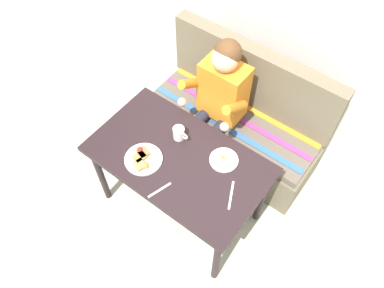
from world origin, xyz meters
The scene contains 9 objects.
ground_plane centered at (0.00, 0.00, 0.00)m, with size 8.00×8.00×0.00m, color #B1B69F.
table centered at (0.00, 0.00, 0.65)m, with size 1.20×0.70×0.73m.
couch centered at (0.00, 0.76, 0.33)m, with size 1.44×0.56×1.00m.
person centered at (-0.09, 0.59, 0.74)m, with size 0.45×0.61×1.21m.
plate_breakfast centered at (-0.18, -0.15, 0.74)m, with size 0.25×0.25×0.05m.
plate_eggs centered at (0.25, 0.16, 0.74)m, with size 0.19×0.19×0.04m.
coffee_mug centered at (-0.10, 0.14, 0.78)m, with size 0.12×0.08×0.10m.
fork centered at (0.06, -0.26, 0.73)m, with size 0.01×0.17×0.01m, color silver.
knife centered at (0.43, -0.02, 0.73)m, with size 0.01×0.20×0.01m, color silver.
Camera 1 is at (0.91, -1.05, 2.88)m, focal length 35.94 mm.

